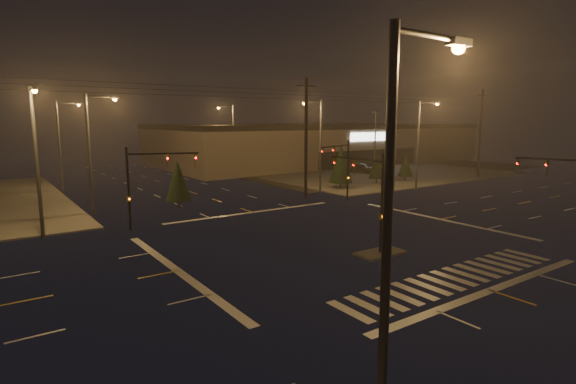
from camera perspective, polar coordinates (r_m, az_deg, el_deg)
name	(u,v)px	position (r m, az deg, el deg)	size (l,w,h in m)	color
ground	(336,240)	(30.23, 6.13, -6.04)	(140.00, 140.00, 0.00)	black
sidewalk_ne	(356,170)	(72.00, 8.61, 2.75)	(36.00, 36.00, 0.12)	#46443E
median_island	(380,253)	(27.43, 11.64, -7.60)	(3.00, 1.60, 0.15)	#46443E
crosswalk	(453,278)	(24.46, 20.26, -10.23)	(15.00, 2.60, 0.01)	beige
stop_bar_near	(491,290)	(23.46, 24.33, -11.31)	(16.00, 0.50, 0.01)	beige
stop_bar_far	(253,212)	(38.97, -4.51, -2.58)	(16.00, 0.50, 0.01)	beige
parking_lot	(387,170)	(74.14, 12.49, 2.80)	(50.00, 24.00, 0.08)	black
retail_building	(318,142)	(87.03, 3.82, 6.40)	(60.20, 28.30, 7.20)	#746053
signal_mast_median	(371,190)	(27.26, 10.48, 0.26)	(0.25, 4.59, 6.00)	black
signal_mast_ne	(343,163)	(43.26, 6.97, 3.61)	(4.84, 1.86, 6.00)	black
signal_mast_nw	(144,178)	(33.82, -17.87, 1.73)	(4.84, 1.86, 6.00)	black
signal_mast_se	(571,190)	(32.12, 32.31, 0.24)	(1.55, 3.87, 6.00)	black
streetlight_0	(397,209)	(10.82, 13.72, -2.11)	(2.77, 0.32, 10.00)	#38383A
streetlight_1	(93,145)	(40.85, -23.54, 5.44)	(2.77, 0.32, 10.00)	#38383A
streetlight_2	(62,139)	(56.62, -26.77, 6.03)	(2.77, 0.32, 10.00)	#38383A
streetlight_3	(318,140)	(48.69, 3.89, 6.63)	(2.77, 0.32, 10.00)	#38383A
streetlight_4	(232,135)	(65.51, -7.17, 7.20)	(2.77, 0.32, 10.00)	#38383A
streetlight_5	(36,153)	(33.41, -29.32, 4.39)	(0.32, 2.77, 10.00)	#38383A
streetlight_6	(420,139)	(52.93, 16.47, 6.48)	(0.32, 2.77, 10.00)	#38383A
utility_pole_1	(306,138)	(45.14, 2.31, 6.87)	(2.20, 0.32, 12.00)	black
utility_pole_2	(480,133)	(67.59, 23.22, 6.88)	(2.20, 0.32, 12.00)	black
conifer_0	(341,164)	(52.57, 6.73, 3.57)	(2.78, 2.78, 5.05)	black
conifer_1	(377,166)	(56.98, 11.22, 3.22)	(1.95, 1.95, 3.75)	black
conifer_2	(406,165)	(60.23, 14.71, 3.39)	(1.93, 1.93, 3.72)	black
conifer_3	(178,181)	(41.57, -13.79, 1.40)	(2.30, 2.30, 4.30)	black
car_parked	(361,168)	(68.38, 9.20, 3.06)	(1.98, 4.92, 1.68)	black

